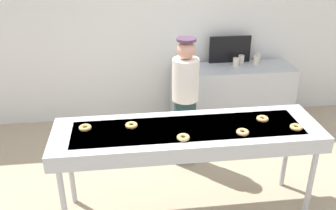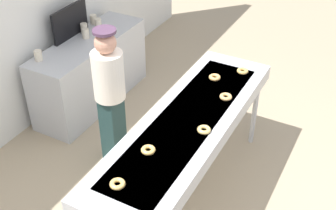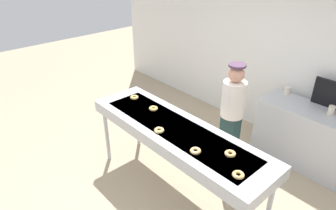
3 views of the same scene
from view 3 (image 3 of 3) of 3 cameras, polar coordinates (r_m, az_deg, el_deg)
name	(u,v)px [view 3 (image 3 of 3)]	position (r m, az deg, el deg)	size (l,w,h in m)	color
ground_plane	(175,190)	(4.29, 1.35, -15.86)	(16.00, 16.00, 0.00)	tan
back_wall	(281,54)	(5.23, 20.71, 9.05)	(8.00, 0.12, 2.85)	white
fryer_conveyor	(176,134)	(3.71, 1.51, -5.46)	(2.60, 0.74, 1.01)	#B7BABF
glazed_donut_0	(230,154)	(3.28, 11.70, -9.02)	(0.12, 0.12, 0.04)	#E5AE61
glazed_donut_1	(159,130)	(3.59, -1.69, -4.81)	(0.12, 0.12, 0.04)	#E3BC68
glazed_donut_2	(153,108)	(4.05, -2.79, -0.66)	(0.12, 0.12, 0.04)	#EBB85F
glazed_donut_3	(238,175)	(3.03, 13.18, -12.77)	(0.12, 0.12, 0.04)	#DEB05C
glazed_donut_4	(134,97)	(4.36, -6.41, 1.45)	(0.12, 0.12, 0.04)	#EAB860
glazed_donut_5	(195,151)	(3.27, 5.23, -8.64)	(0.12, 0.12, 0.04)	#E2AD65
worker_baker	(232,113)	(4.25, 12.01, -1.52)	(0.32, 0.32, 1.64)	#1F3839
prep_counter	(317,141)	(4.90, 26.43, -6.19)	(1.78, 0.58, 0.92)	#B7BABF
paper_cup_0	(331,110)	(4.69, 28.57, -0.86)	(0.09, 0.09, 0.12)	beige
paper_cup_4	(287,91)	(5.03, 21.66, 2.55)	(0.09, 0.09, 0.12)	beige
menu_display	(336,96)	(4.81, 29.23, 1.52)	(0.63, 0.04, 0.40)	black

